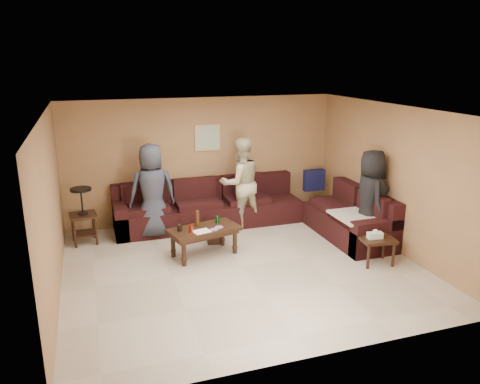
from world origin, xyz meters
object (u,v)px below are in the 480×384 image
Objects in this scene: end_table_left at (83,215)px; side_table_right at (377,241)px; sectional_sofa at (257,214)px; person_right at (370,198)px; person_middle at (241,183)px; coffee_table at (204,232)px; person_left at (152,191)px; waste_bin at (215,233)px.

end_table_left is 5.11m from side_table_right.
person_right reaches higher than sectional_sofa.
side_table_right is at bearing 117.57° from person_middle.
sectional_sofa is 7.85× the size of side_table_right.
coffee_table is at bearing -145.75° from sectional_sofa.
sectional_sofa is 3.22m from end_table_left.
person_right is at bearing -39.27° from sectional_sofa.
side_table_right is at bearing 141.13° from person_left.
side_table_right is 0.34× the size of person_right.
waste_bin is (-0.95, -0.36, -0.15)m from sectional_sofa.
coffee_table reaches higher than waste_bin.
waste_bin is (0.33, 0.51, -0.24)m from coffee_table.
person_left is 0.99× the size of person_middle.
waste_bin is 2.84m from person_right.
sectional_sofa is 3.64× the size of coffee_table.
person_middle is (1.72, 0.00, 0.01)m from person_left.
person_left reaches higher than end_table_left.
person_left is at bearing 120.24° from coffee_table.
person_middle reaches higher than waste_bin.
sectional_sofa reaches higher than waste_bin.
side_table_right is at bearing -58.03° from sectional_sofa.
coffee_table is 1.63m from person_middle.
coffee_table is 0.72× the size of person_left.
person_left is at bearing 171.56° from sectional_sofa.
person_right is (2.90, -0.46, 0.45)m from coffee_table.
person_right is (2.57, -0.97, 0.69)m from waste_bin.
end_table_left is 0.58× the size of person_middle.
waste_bin is 0.19× the size of person_middle.
person_right is (3.58, -1.62, -0.02)m from person_left.
side_table_right reaches higher than waste_bin.
sectional_sofa is at bearing 62.14° from person_right.
end_table_left is 0.59× the size of person_left.
person_middle is at bearing 128.52° from sectional_sofa.
end_table_left is at bearing 162.71° from waste_bin.
person_right is at bearing 133.63° from person_middle.
person_middle is at bearing 177.34° from person_left.
person_left is (-1.00, 0.65, 0.71)m from waste_bin.
person_left is at bearing -5.16° from person_middle.
person_middle is (2.96, -0.05, 0.35)m from end_table_left.
end_table_left reaches higher than sectional_sofa.
end_table_left is (-3.20, 0.34, 0.22)m from sectional_sofa.
end_table_left is 1.75× the size of side_table_right.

